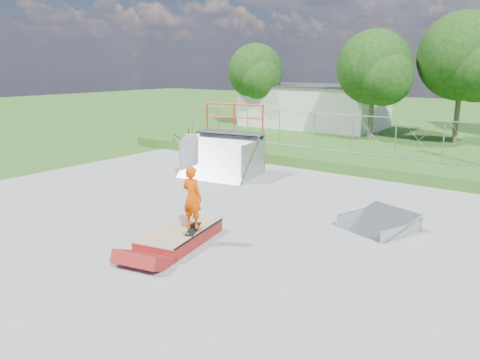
# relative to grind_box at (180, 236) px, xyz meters

# --- Properties ---
(ground) EXTENTS (120.00, 120.00, 0.00)m
(ground) POSITION_rel_grind_box_xyz_m (-0.50, 1.73, -0.19)
(ground) COLOR #2B611B
(ground) RESTS_ON ground
(concrete_pad) EXTENTS (20.00, 16.00, 0.04)m
(concrete_pad) POSITION_rel_grind_box_xyz_m (-0.50, 1.73, -0.17)
(concrete_pad) COLOR gray
(concrete_pad) RESTS_ON ground
(grass_berm) EXTENTS (24.00, 3.00, 0.50)m
(grass_berm) POSITION_rel_grind_box_xyz_m (-0.50, 11.23, 0.06)
(grass_berm) COLOR #2B611B
(grass_berm) RESTS_ON ground
(grind_box) EXTENTS (1.70, 2.71, 0.37)m
(grind_box) POSITION_rel_grind_box_xyz_m (0.00, 0.00, 0.00)
(grind_box) COLOR maroon
(grind_box) RESTS_ON concrete_pad
(quarter_pipe) EXTENTS (3.28, 2.90, 2.93)m
(quarter_pipe) POSITION_rel_grind_box_xyz_m (-3.87, 6.58, 1.28)
(quarter_pipe) COLOR gray
(quarter_pipe) RESTS_ON concrete_pad
(flat_bank_ramp) EXTENTS (2.12, 2.19, 0.50)m
(flat_bank_ramp) POSITION_rel_grind_box_xyz_m (3.82, 3.99, 0.06)
(flat_bank_ramp) COLOR gray
(flat_bank_ramp) RESTS_ON concrete_pad
(skateboard) EXTENTS (0.52, 0.82, 0.13)m
(skateboard) POSITION_rel_grind_box_xyz_m (0.35, 0.11, 0.23)
(skateboard) COLOR black
(skateboard) RESTS_ON grind_box
(skater) EXTENTS (0.58, 0.39, 1.59)m
(skater) POSITION_rel_grind_box_xyz_m (0.35, 0.11, 1.02)
(skater) COLOR #F14A00
(skater) RESTS_ON grind_box
(concrete_stairs) EXTENTS (1.50, 1.60, 0.80)m
(concrete_stairs) POSITION_rel_grind_box_xyz_m (-9.00, 10.43, 0.21)
(concrete_stairs) COLOR gray
(concrete_stairs) RESTS_ON ground
(chain_link_fence) EXTENTS (20.00, 0.06, 1.80)m
(chain_link_fence) POSITION_rel_grind_box_xyz_m (-0.50, 12.23, 1.21)
(chain_link_fence) COLOR gray
(chain_link_fence) RESTS_ON grass_berm
(utility_building_flat) EXTENTS (10.00, 6.00, 3.00)m
(utility_building_flat) POSITION_rel_grind_box_xyz_m (-8.50, 23.73, 1.31)
(utility_building_flat) COLOR silver
(utility_building_flat) RESTS_ON ground
(tree_left_near) EXTENTS (4.76, 4.48, 6.65)m
(tree_left_near) POSITION_rel_grind_box_xyz_m (-2.26, 19.56, 4.05)
(tree_left_near) COLOR brown
(tree_left_near) RESTS_ON ground
(tree_center) EXTENTS (5.44, 5.12, 7.60)m
(tree_center) POSITION_rel_grind_box_xyz_m (2.28, 21.54, 4.66)
(tree_center) COLOR brown
(tree_center) RESTS_ON ground
(tree_left_far) EXTENTS (4.42, 4.16, 6.18)m
(tree_left_far) POSITION_rel_grind_box_xyz_m (-12.27, 21.57, 3.75)
(tree_left_far) COLOR brown
(tree_left_far) RESTS_ON ground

